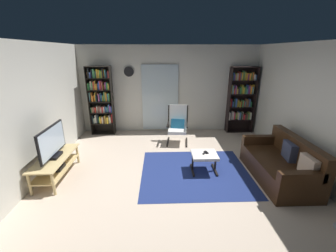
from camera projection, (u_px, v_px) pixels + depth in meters
The scene contains 16 objects.
ground_plane at pixel (175, 179), 4.30m from camera, with size 7.02×7.02×0.00m, color beige.
wall_back at pixel (169, 90), 6.61m from camera, with size 5.60×0.06×2.60m, color silver.
wall_left at pixel (22, 118), 3.79m from camera, with size 0.06×6.00×2.60m, color silver.
wall_right at pixel (322, 115), 3.97m from camera, with size 0.06×6.00×2.60m, color silver.
glass_door_panel at pixel (160, 98), 6.62m from camera, with size 1.10×0.01×2.00m, color silver.
area_rug at pixel (195, 172), 4.55m from camera, with size 2.23×1.95×0.01m, color navy.
tv_stand at pixel (56, 164), 4.28m from camera, with size 0.50×1.28×0.45m.
television at pixel (52, 143), 4.14m from camera, with size 0.20×0.99×0.62m.
bookshelf_near_tv at pixel (101, 98), 6.39m from camera, with size 0.69×0.30×2.02m.
bookshelf_near_sofa at pixel (241, 98), 6.57m from camera, with size 0.79×0.30×2.00m.
leather_sofa at pixel (281, 165), 4.25m from camera, with size 0.86×1.70×0.84m.
lounge_armchair at pixel (178, 123), 5.96m from camera, with size 0.63×0.71×1.02m.
ottoman at pixel (204, 157), 4.50m from camera, with size 0.52×0.48×0.41m.
tv_remote at pixel (205, 153), 4.48m from camera, with size 0.04×0.14×0.02m, color black.
cell_phone at pixel (206, 152), 4.52m from camera, with size 0.07×0.14×0.01m, color black.
wall_clock at pixel (129, 72), 6.32m from camera, with size 0.29×0.03×0.29m.
Camera 1 is at (-0.26, -3.71, 2.41)m, focal length 23.11 mm.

